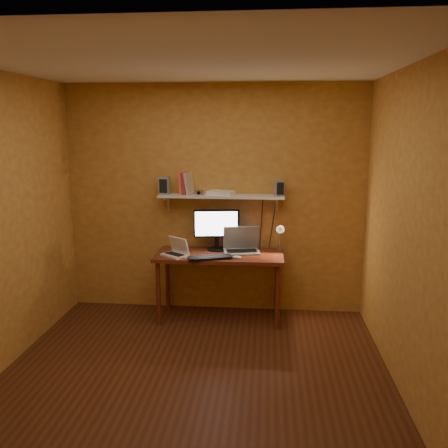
# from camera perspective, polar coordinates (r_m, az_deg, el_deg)

# --- Properties ---
(room) EXTENTS (3.44, 3.24, 2.64)m
(room) POSITION_cam_1_polar(r_m,az_deg,el_deg) (3.87, -3.78, -0.65)
(room) COLOR #4F2714
(room) RESTS_ON ground
(desk) EXTENTS (1.40, 0.60, 0.75)m
(desk) POSITION_cam_1_polar(r_m,az_deg,el_deg) (5.24, -0.54, -4.50)
(desk) COLOR maroon
(desk) RESTS_ON ground
(wall_shelf) EXTENTS (1.40, 0.25, 0.21)m
(wall_shelf) POSITION_cam_1_polar(r_m,az_deg,el_deg) (5.28, -0.34, 3.33)
(wall_shelf) COLOR silver
(wall_shelf) RESTS_ON room
(monitor) EXTENTS (0.51, 0.24, 0.46)m
(monitor) POSITION_cam_1_polar(r_m,az_deg,el_deg) (5.33, -0.89, -0.41)
(monitor) COLOR black
(monitor) RESTS_ON desk
(laptop) EXTENTS (0.43, 0.35, 0.28)m
(laptop) POSITION_cam_1_polar(r_m,az_deg,el_deg) (5.29, 2.09, -2.57)
(laptop) COLOR gray
(laptop) RESTS_ON desk
(netbook) EXTENTS (0.33, 0.32, 0.20)m
(netbook) POSITION_cam_1_polar(r_m,az_deg,el_deg) (5.17, -5.72, -3.18)
(netbook) COLOR white
(netbook) RESTS_ON desk
(keyboard) EXTENTS (0.48, 0.28, 0.02)m
(keyboard) POSITION_cam_1_polar(r_m,az_deg,el_deg) (5.03, -1.71, -4.06)
(keyboard) COLOR black
(keyboard) RESTS_ON desk
(mouse) EXTENTS (0.11, 0.08, 0.03)m
(mouse) POSITION_cam_1_polar(r_m,az_deg,el_deg) (5.02, 1.60, -4.01)
(mouse) COLOR white
(mouse) RESTS_ON desk
(desk_lamp) EXTENTS (0.09, 0.23, 0.38)m
(desk_lamp) POSITION_cam_1_polar(r_m,az_deg,el_deg) (5.27, 6.75, -1.20)
(desk_lamp) COLOR silver
(desk_lamp) RESTS_ON desk
(speaker_left) EXTENTS (0.11, 0.11, 0.20)m
(speaker_left) POSITION_cam_1_polar(r_m,az_deg,el_deg) (5.37, -7.18, 4.62)
(speaker_left) COLOR gray
(speaker_left) RESTS_ON wall_shelf
(speaker_right) EXTENTS (0.12, 0.12, 0.17)m
(speaker_right) POSITION_cam_1_polar(r_m,az_deg,el_deg) (5.25, 6.65, 4.32)
(speaker_right) COLOR gray
(speaker_right) RESTS_ON wall_shelf
(books) EXTENTS (0.17, 0.18, 0.25)m
(books) POSITION_cam_1_polar(r_m,az_deg,el_deg) (5.35, -4.61, 4.90)
(books) COLOR #E55F2E
(books) RESTS_ON wall_shelf
(shelf_camera) EXTENTS (0.11, 0.05, 0.06)m
(shelf_camera) POSITION_cam_1_polar(r_m,az_deg,el_deg) (5.26, -3.02, 3.80)
(shelf_camera) COLOR silver
(shelf_camera) RESTS_ON wall_shelf
(router) EXTENTS (0.32, 0.25, 0.05)m
(router) POSITION_cam_1_polar(r_m,az_deg,el_deg) (5.29, -0.35, 3.77)
(router) COLOR white
(router) RESTS_ON wall_shelf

